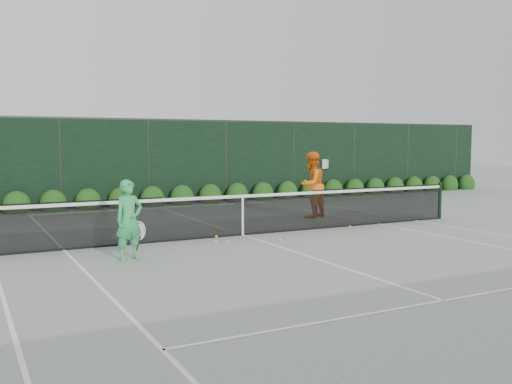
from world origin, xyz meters
TOP-DOWN VIEW (x-y plane):
  - ground at (0.00, 0.00)m, footprint 80.00×80.00m
  - tennis_net at (-0.02, 0.00)m, footprint 12.90×0.10m
  - player_woman at (-3.15, -1.54)m, footprint 0.67×0.50m
  - player_man at (3.24, 1.96)m, footprint 1.16×1.06m
  - court_lines at (0.00, 0.00)m, footprint 11.03×23.83m
  - windscreen_fence at (0.00, -2.71)m, footprint 32.00×21.07m
  - hedge_row at (-0.00, 7.15)m, footprint 31.66×0.65m
  - tennis_balls at (-0.24, -0.16)m, footprint 5.43×2.28m

SIDE VIEW (x-z plane):
  - ground at x=0.00m, z-range 0.00..0.00m
  - court_lines at x=0.00m, z-range 0.00..0.01m
  - tennis_balls at x=-0.24m, z-range 0.00..0.07m
  - hedge_row at x=0.00m, z-range -0.23..0.70m
  - tennis_net at x=-0.02m, z-range 0.00..1.07m
  - player_woman at x=-3.15m, z-range 0.00..1.52m
  - player_man at x=3.24m, z-range 0.00..1.95m
  - windscreen_fence at x=0.00m, z-range -0.02..3.04m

